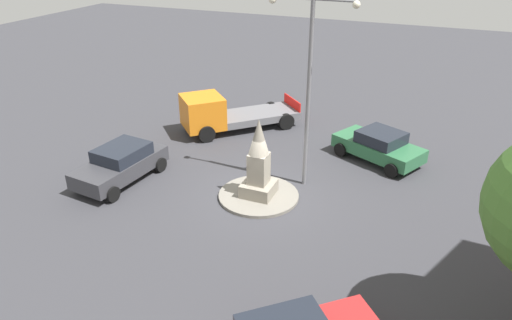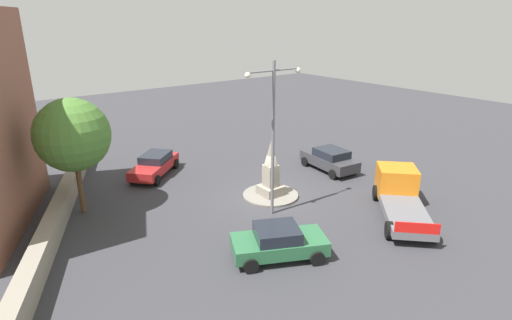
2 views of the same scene
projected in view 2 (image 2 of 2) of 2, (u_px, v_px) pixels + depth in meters
ground_plane at (271, 196)px, 23.82m from camera, size 80.00×80.00×0.00m
traffic_island at (271, 195)px, 23.80m from camera, size 3.21×3.21×0.13m
monument at (271, 172)px, 23.33m from camera, size 1.23×1.23×3.22m
streetlamp at (273, 126)px, 20.17m from camera, size 3.35×0.28×7.91m
car_red_waiting at (155, 164)px, 26.77m from camera, size 4.42×4.20×1.41m
car_green_parked_left at (279, 242)px, 17.52m from camera, size 4.41×3.40×1.45m
car_dark_grey_far_side at (330, 159)px, 27.63m from camera, size 2.40×4.33×1.51m
truck_orange_near_island at (400, 193)px, 21.77m from camera, size 5.74×5.72×2.04m
stone_boundary_wall at (60, 209)px, 20.96m from camera, size 7.85×17.45×1.10m
tree_near_wall at (73, 135)px, 20.50m from camera, size 3.71×3.71×6.10m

